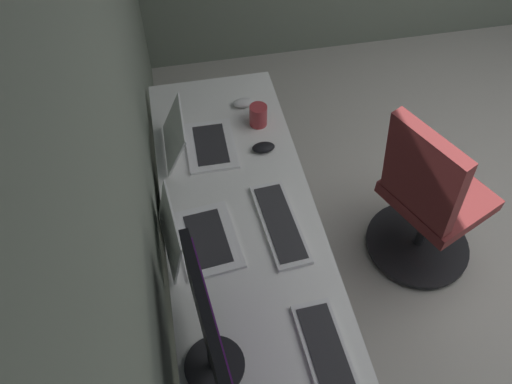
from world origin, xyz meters
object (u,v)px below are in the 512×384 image
at_px(drawer_pedestal, 229,229).
at_px(coffee_mug, 258,115).
at_px(monitor_primary, 211,336).
at_px(laptop_left, 193,236).
at_px(mouse_spare, 263,147).
at_px(office_chair, 427,203).
at_px(laptop_leftmost, 196,141).
at_px(keyboard_spare, 328,359).
at_px(mouse_main, 243,103).
at_px(keyboard_main, 280,223).

bearing_deg(drawer_pedestal, coffee_mug, -33.66).
distance_m(monitor_primary, laptop_left, 0.52).
distance_m(mouse_spare, office_chair, 0.85).
bearing_deg(laptop_leftmost, mouse_spare, -103.29).
bearing_deg(laptop_left, drawer_pedestal, -29.23).
bearing_deg(keyboard_spare, mouse_main, 1.72).
bearing_deg(laptop_left, keyboard_spare, -145.34).
relative_size(coffee_mug, office_chair, 0.13).
bearing_deg(monitor_primary, laptop_left, 1.16).
bearing_deg(mouse_spare, laptop_left, 140.27).
distance_m(drawer_pedestal, laptop_leftmost, 0.49).
height_order(laptop_left, keyboard_main, laptop_left).
bearing_deg(drawer_pedestal, mouse_main, -19.80).
height_order(drawer_pedestal, office_chair, office_chair).
xyz_separation_m(monitor_primary, keyboard_spare, (-0.06, -0.37, -0.22)).
relative_size(keyboard_main, coffee_mug, 3.48).
relative_size(drawer_pedestal, mouse_main, 6.68).
relative_size(keyboard_spare, coffee_mug, 3.44).
distance_m(laptop_left, mouse_spare, 0.58).
relative_size(drawer_pedestal, laptop_leftmost, 2.17).
bearing_deg(keyboard_spare, laptop_leftmost, 15.79).
distance_m(drawer_pedestal, keyboard_spare, 0.97).
bearing_deg(laptop_leftmost, office_chair, -106.68).
xyz_separation_m(monitor_primary, mouse_main, (1.26, -0.33, -0.22)).
relative_size(keyboard_spare, mouse_main, 4.08).
distance_m(mouse_main, mouse_spare, 0.32).
bearing_deg(keyboard_main, laptop_left, 93.87).
xyz_separation_m(monitor_primary, keyboard_main, (0.51, -0.34, -0.22)).
distance_m(drawer_pedestal, monitor_primary, 1.02).
height_order(keyboard_spare, mouse_spare, mouse_spare).
height_order(keyboard_main, coffee_mug, coffee_mug).
bearing_deg(office_chair, laptop_leftmost, 73.32).
bearing_deg(keyboard_main, office_chair, -77.43).
distance_m(keyboard_main, mouse_spare, 0.42).
xyz_separation_m(drawer_pedestal, laptop_left, (-0.31, 0.17, 0.43)).
relative_size(laptop_left, mouse_main, 3.36).
bearing_deg(keyboard_spare, mouse_spare, 0.40).
relative_size(mouse_main, mouse_spare, 1.00).
bearing_deg(keyboard_main, mouse_main, 0.72).
relative_size(keyboard_main, mouse_spare, 4.12).
distance_m(laptop_left, keyboard_spare, 0.67).
height_order(drawer_pedestal, mouse_spare, mouse_spare).
xyz_separation_m(laptop_leftmost, mouse_main, (0.25, -0.26, -0.03)).
distance_m(laptop_left, office_chair, 1.20).
bearing_deg(keyboard_main, keyboard_spare, -176.98).
height_order(laptop_leftmost, keyboard_spare, laptop_leftmost).
xyz_separation_m(laptop_leftmost, coffee_mug, (0.11, -0.31, 0.00)).
bearing_deg(laptop_leftmost, drawer_pedestal, -154.28).
xyz_separation_m(laptop_left, coffee_mug, (0.63, -0.38, 0.00)).
xyz_separation_m(drawer_pedestal, monitor_primary, (-0.80, 0.16, 0.61)).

